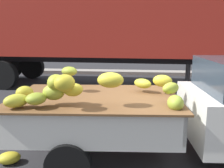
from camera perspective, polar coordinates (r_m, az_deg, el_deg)
ground at (r=4.64m, az=8.28°, el=-15.69°), size 220.00×220.00×0.00m
curb_strip at (r=13.26m, az=6.68°, el=2.60°), size 80.00×0.80×0.16m
pickup_truck at (r=4.43m, az=21.13°, el=-5.36°), size 4.87×2.14×1.70m
semi_trailer at (r=10.08m, az=-2.49°, el=13.93°), size 12.10×3.13×3.95m
fallen_banana_bunch_near_tailgate at (r=4.64m, az=-22.17°, el=-15.17°), size 0.44×0.39×0.19m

